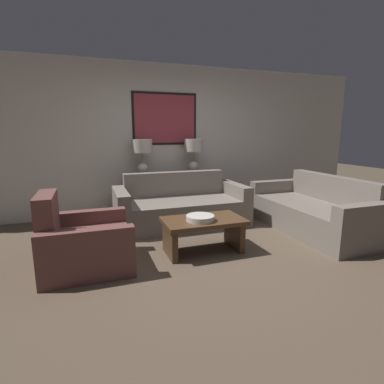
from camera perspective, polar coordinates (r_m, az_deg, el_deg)
The scene contains 10 objects.
ground_plane at distance 3.65m, azimuth 4.58°, elevation -12.41°, with size 20.00×20.00×0.00m, color brown.
back_wall at distance 5.60m, azimuth -5.23°, elevation 9.90°, with size 8.14×0.12×2.65m.
console_table at distance 5.45m, azimuth -4.36°, elevation -0.25°, with size 1.50×0.38×0.75m.
table_lamp_left at distance 5.25m, azimuth -9.44°, elevation 7.95°, with size 0.34×0.34×0.60m.
table_lamp_right at distance 5.48m, azimuth 0.25°, elevation 8.24°, with size 0.34×0.34×0.60m.
couch_by_back_wall at distance 4.81m, azimuth -2.17°, elevation -2.95°, with size 2.05×0.94×0.81m.
couch_by_side at distance 4.89m, azimuth 22.21°, elevation -3.56°, with size 0.94×2.05×0.81m.
coffee_table at distance 3.72m, azimuth 2.18°, elevation -6.95°, with size 0.99×0.57×0.42m.
decorative_bowl at distance 3.60m, azimuth 1.58°, elevation -4.97°, with size 0.34×0.34×0.07m.
armchair_near_back_wall at distance 3.52m, azimuth -20.09°, elevation -9.21°, with size 0.92×0.90×0.85m.
Camera 1 is at (-1.37, -3.05, 1.47)m, focal length 28.00 mm.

